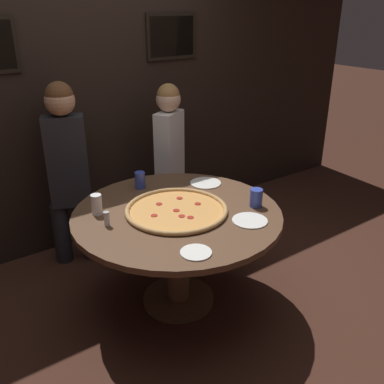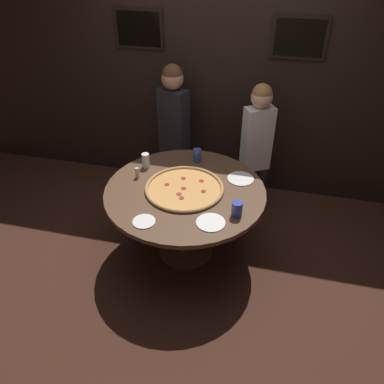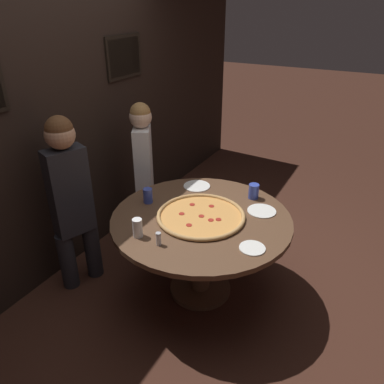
{
  "view_description": "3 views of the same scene",
  "coord_description": "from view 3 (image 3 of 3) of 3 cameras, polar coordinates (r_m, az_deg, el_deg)",
  "views": [
    {
      "loc": [
        -1.41,
        -2.16,
        2.03
      ],
      "look_at": [
        0.11,
        -0.02,
        0.86
      ],
      "focal_mm": 40.0,
      "sensor_mm": 36.0,
      "label": 1
    },
    {
      "loc": [
        0.68,
        -2.57,
        2.63
      ],
      "look_at": [
        0.08,
        -0.07,
        0.77
      ],
      "focal_mm": 35.0,
      "sensor_mm": 36.0,
      "label": 2
    },
    {
      "loc": [
        -2.23,
        -1.13,
        2.26
      ],
      "look_at": [
        0.0,
        0.08,
        0.94
      ],
      "focal_mm": 35.0,
      "sensor_mm": 36.0,
      "label": 3
    }
  ],
  "objects": [
    {
      "name": "diner_far_right",
      "position": [
        3.73,
        -7.4,
        4.25
      ],
      "size": [
        0.37,
        0.29,
        1.41
      ],
      "rotation": [
        0.0,
        0.0,
        -2.62
      ],
      "color": "#232328",
      "rests_on": "ground_plane"
    },
    {
      "name": "ground_plane",
      "position": [
        3.37,
        1.27,
        -14.6
      ],
      "size": [
        24.0,
        24.0,
        0.0
      ],
      "primitive_type": "plane",
      "color": "#422319"
    },
    {
      "name": "giant_pizza",
      "position": [
        2.91,
        1.32,
        -3.6
      ],
      "size": [
        0.69,
        0.69,
        0.03
      ],
      "color": "#E0994C",
      "rests_on": "dining_table"
    },
    {
      "name": "white_plate_left_side",
      "position": [
        3.38,
        0.74,
        0.92
      ],
      "size": [
        0.24,
        0.24,
        0.01
      ],
      "primitive_type": "cylinder",
      "color": "white",
      "rests_on": "dining_table"
    },
    {
      "name": "condiment_shaker",
      "position": [
        2.59,
        -5.12,
        -7.11
      ],
      "size": [
        0.04,
        0.04,
        0.1
      ],
      "color": "silver",
      "rests_on": "dining_table"
    },
    {
      "name": "back_wall",
      "position": [
        3.44,
        -18.51,
        9.99
      ],
      "size": [
        6.4,
        0.08,
        2.6
      ],
      "color": "black",
      "rests_on": "ground_plane"
    },
    {
      "name": "drink_cup_centre_back",
      "position": [
        2.69,
        -8.3,
        -5.42
      ],
      "size": [
        0.07,
        0.07,
        0.14
      ],
      "primitive_type": "cylinder",
      "color": "white",
      "rests_on": "dining_table"
    },
    {
      "name": "diner_side_right",
      "position": [
        3.14,
        -18.07,
        -0.49
      ],
      "size": [
        0.4,
        0.27,
        1.51
      ],
      "rotation": [
        0.0,
        0.0,
        2.78
      ],
      "color": "#232328",
      "rests_on": "ground_plane"
    },
    {
      "name": "dining_table",
      "position": [
        3.01,
        1.38,
        -6.25
      ],
      "size": [
        1.41,
        1.41,
        0.74
      ],
      "color": "brown",
      "rests_on": "ground_plane"
    },
    {
      "name": "white_plate_right_side",
      "position": [
        3.04,
        10.57,
        -2.85
      ],
      "size": [
        0.23,
        0.23,
        0.01
      ],
      "primitive_type": "cylinder",
      "color": "white",
      "rests_on": "dining_table"
    },
    {
      "name": "drink_cup_by_shaker",
      "position": [
        3.11,
        -6.74,
        -0.55
      ],
      "size": [
        0.08,
        0.08,
        0.13
      ],
      "primitive_type": "cylinder",
      "color": "#384CB7",
      "rests_on": "dining_table"
    },
    {
      "name": "drink_cup_far_right",
      "position": [
        3.2,
        9.38,
        0.11
      ],
      "size": [
        0.09,
        0.09,
        0.13
      ],
      "primitive_type": "cylinder",
      "color": "#384CB7",
      "rests_on": "dining_table"
    },
    {
      "name": "white_plate_far_back",
      "position": [
        2.61,
        9.17,
        -8.42
      ],
      "size": [
        0.18,
        0.18,
        0.01
      ],
      "primitive_type": "cylinder",
      "color": "white",
      "rests_on": "dining_table"
    }
  ]
}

